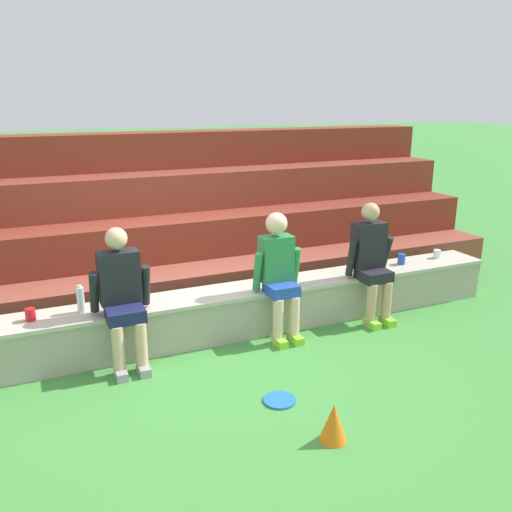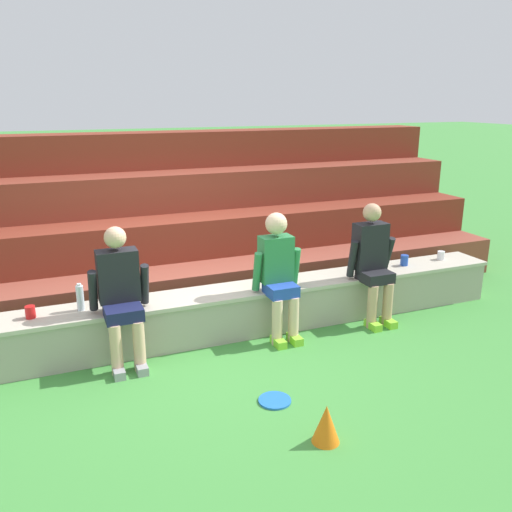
# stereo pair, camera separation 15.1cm
# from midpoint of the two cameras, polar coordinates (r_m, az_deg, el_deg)

# --- Properties ---
(ground_plane) EXTENTS (80.00, 80.00, 0.00)m
(ground_plane) POSITION_cam_midpoint_polar(r_m,az_deg,el_deg) (5.56, -5.60, -9.70)
(ground_plane) COLOR #428E3D
(stone_seating_wall) EXTENTS (7.20, 0.51, 0.50)m
(stone_seating_wall) POSITION_cam_midpoint_polar(r_m,az_deg,el_deg) (5.66, -6.44, -6.32)
(stone_seating_wall) COLOR #A8A08E
(stone_seating_wall) RESTS_ON ground
(brick_bleachers) EXTENTS (8.94, 2.32, 1.99)m
(brick_bleachers) POSITION_cam_midpoint_polar(r_m,az_deg,el_deg) (7.37, -11.32, 2.84)
(brick_bleachers) COLOR brown
(brick_bleachers) RESTS_ON ground
(person_far_left) EXTENTS (0.56, 0.57, 1.32)m
(person_far_left) POSITION_cam_midpoint_polar(r_m,az_deg,el_deg) (5.12, -14.90, -3.98)
(person_far_left) COLOR #DBAD89
(person_far_left) RESTS_ON ground
(person_left_of_center) EXTENTS (0.52, 0.52, 1.33)m
(person_left_of_center) POSITION_cam_midpoint_polar(r_m,az_deg,el_deg) (5.54, 1.69, -1.70)
(person_left_of_center) COLOR beige
(person_left_of_center) RESTS_ON ground
(person_center) EXTENTS (0.55, 0.51, 1.34)m
(person_center) POSITION_cam_midpoint_polar(r_m,az_deg,el_deg) (6.10, 11.51, -0.35)
(person_center) COLOR tan
(person_center) RESTS_ON ground
(water_bottle_center_gap) EXTENTS (0.07, 0.07, 0.27)m
(water_bottle_center_gap) POSITION_cam_midpoint_polar(r_m,az_deg,el_deg) (5.35, -18.95, -4.40)
(water_bottle_center_gap) COLOR silver
(water_bottle_center_gap) RESTS_ON stone_seating_wall
(plastic_cup_right_end) EXTENTS (0.09, 0.09, 0.13)m
(plastic_cup_right_end) POSITION_cam_midpoint_polar(r_m,az_deg,el_deg) (6.74, 14.61, -0.32)
(plastic_cup_right_end) COLOR blue
(plastic_cup_right_end) RESTS_ON stone_seating_wall
(plastic_cup_left_end) EXTENTS (0.09, 0.09, 0.12)m
(plastic_cup_left_end) POSITION_cam_midpoint_polar(r_m,az_deg,el_deg) (5.35, -23.64, -5.73)
(plastic_cup_left_end) COLOR red
(plastic_cup_left_end) RESTS_ON stone_seating_wall
(plastic_cup_middle) EXTENTS (0.09, 0.09, 0.11)m
(plastic_cup_middle) POSITION_cam_midpoint_polar(r_m,az_deg,el_deg) (7.13, 18.14, 0.21)
(plastic_cup_middle) COLOR white
(plastic_cup_middle) RESTS_ON stone_seating_wall
(frisbee) EXTENTS (0.28, 0.28, 0.02)m
(frisbee) POSITION_cam_midpoint_polar(r_m,az_deg,el_deg) (4.66, 1.57, -15.10)
(frisbee) COLOR blue
(frisbee) RESTS_ON ground
(sports_cone) EXTENTS (0.21, 0.21, 0.30)m
(sports_cone) POSITION_cam_midpoint_polar(r_m,az_deg,el_deg) (4.16, 7.17, -17.20)
(sports_cone) COLOR orange
(sports_cone) RESTS_ON ground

